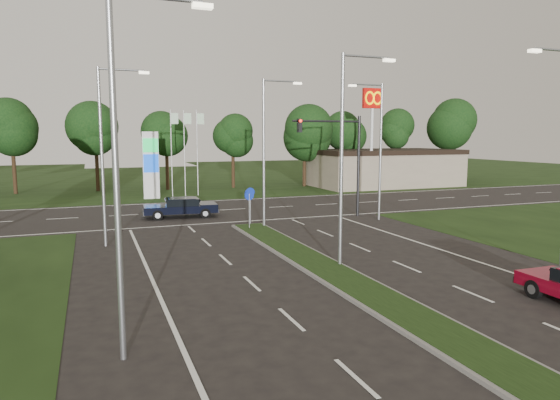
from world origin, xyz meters
name	(u,v)px	position (x,y,z in m)	size (l,w,h in m)	color
ground	(406,316)	(0.00, 0.00, 0.00)	(160.00, 160.00, 0.00)	black
verge_far	(163,178)	(0.00, 55.00, 0.00)	(160.00, 50.00, 0.02)	black
cross_road	(220,210)	(0.00, 24.00, 0.00)	(160.00, 12.00, 0.02)	black
median_kerb	(345,280)	(0.00, 4.00, 0.06)	(2.00, 26.00, 0.12)	slate
commercial_building	(383,168)	(22.00, 36.00, 2.00)	(16.00, 9.00, 4.00)	gray
streetlight_median_near	(346,149)	(1.00, 6.00, 5.08)	(2.53, 0.22, 9.00)	gray
streetlight_median_far	(267,145)	(1.00, 16.00, 5.08)	(2.53, 0.22, 9.00)	gray
streetlight_left_near	(124,158)	(-8.30, 0.00, 5.08)	(2.53, 0.22, 9.00)	gray
streetlight_left_far	(106,147)	(-8.30, 14.00, 5.08)	(2.53, 0.22, 9.00)	gray
streetlight_right_far	(378,144)	(8.80, 16.00, 5.08)	(2.53, 0.22, 9.00)	gray
traffic_signal	(342,150)	(7.19, 18.00, 4.65)	(5.10, 0.42, 7.00)	black
median_signs	(250,200)	(0.00, 16.40, 1.71)	(1.16, 1.76, 2.38)	gray
gas_pylon	(153,163)	(-3.79, 33.05, 3.20)	(5.80, 1.26, 8.00)	silver
mcdonalds_sign	(372,112)	(18.00, 31.97, 7.99)	(2.20, 0.47, 10.40)	silver
treeline_far	(182,124)	(0.10, 39.93, 6.83)	(6.00, 6.00, 9.90)	black
navy_sedan	(181,207)	(-3.32, 21.73, 0.73)	(5.10, 2.43, 1.36)	black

